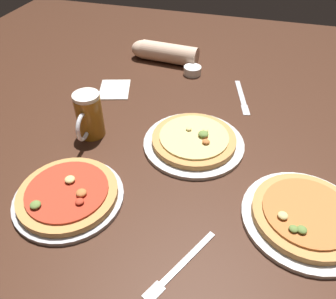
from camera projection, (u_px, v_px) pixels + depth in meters
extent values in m
cube|color=#3D2114|center=(168.00, 158.00, 0.97)|extent=(2.40, 2.40, 0.03)
cylinder|color=silver|center=(305.00, 218.00, 0.78)|extent=(0.30, 0.30, 0.01)
cylinder|color=tan|center=(306.00, 214.00, 0.77)|extent=(0.25, 0.25, 0.02)
cylinder|color=#C67038|center=(308.00, 211.00, 0.76)|extent=(0.21, 0.21, 0.01)
ellipsoid|color=olive|center=(302.00, 230.00, 0.71)|extent=(0.02, 0.02, 0.01)
ellipsoid|color=olive|center=(294.00, 229.00, 0.71)|extent=(0.02, 0.02, 0.01)
ellipsoid|color=#DBC67A|center=(283.00, 216.00, 0.74)|extent=(0.02, 0.02, 0.01)
cylinder|color=silver|center=(194.00, 143.00, 0.99)|extent=(0.30, 0.30, 0.01)
cylinder|color=tan|center=(194.00, 140.00, 0.98)|extent=(0.25, 0.25, 0.02)
cylinder|color=#DBC67A|center=(194.00, 136.00, 0.97)|extent=(0.21, 0.21, 0.01)
ellipsoid|color=#DBC67A|center=(205.00, 130.00, 0.98)|extent=(0.02, 0.02, 0.01)
ellipsoid|color=#C67038|center=(206.00, 142.00, 0.94)|extent=(0.02, 0.02, 0.01)
ellipsoid|color=#DBC67A|center=(189.00, 129.00, 0.99)|extent=(0.02, 0.02, 0.01)
ellipsoid|color=olive|center=(203.00, 134.00, 0.96)|extent=(0.03, 0.03, 0.01)
ellipsoid|color=#C67038|center=(202.00, 133.00, 0.97)|extent=(0.02, 0.02, 0.01)
ellipsoid|color=#B73823|center=(205.00, 136.00, 0.96)|extent=(0.02, 0.02, 0.01)
cylinder|color=#B2B2B7|center=(69.00, 198.00, 0.83)|extent=(0.28, 0.28, 0.01)
cylinder|color=tan|center=(68.00, 194.00, 0.82)|extent=(0.25, 0.25, 0.02)
cylinder|color=#B73823|center=(67.00, 191.00, 0.81)|extent=(0.20, 0.20, 0.01)
ellipsoid|color=#B73823|center=(80.00, 202.00, 0.77)|extent=(0.02, 0.02, 0.01)
ellipsoid|color=#C67038|center=(81.00, 193.00, 0.79)|extent=(0.03, 0.03, 0.01)
ellipsoid|color=#DBC67A|center=(70.00, 179.00, 0.82)|extent=(0.03, 0.03, 0.01)
ellipsoid|color=olive|center=(35.00, 205.00, 0.76)|extent=(0.03, 0.03, 0.01)
cylinder|color=#9E6619|center=(90.00, 117.00, 0.99)|extent=(0.08, 0.08, 0.13)
cylinder|color=white|center=(86.00, 96.00, 0.94)|extent=(0.08, 0.08, 0.01)
torus|color=silver|center=(83.00, 127.00, 0.95)|extent=(0.02, 0.09, 0.09)
cylinder|color=white|center=(192.00, 71.00, 1.31)|extent=(0.07, 0.07, 0.03)
cube|color=silver|center=(115.00, 89.00, 1.23)|extent=(0.15, 0.17, 0.01)
cube|color=silver|center=(188.00, 258.00, 0.70)|extent=(0.09, 0.16, 0.01)
cube|color=silver|center=(154.00, 292.00, 0.65)|extent=(0.04, 0.05, 0.00)
cube|color=silver|center=(241.00, 93.00, 1.21)|extent=(0.07, 0.18, 0.01)
cube|color=silver|center=(246.00, 110.00, 1.13)|extent=(0.04, 0.06, 0.00)
cylinder|color=beige|center=(169.00, 53.00, 1.38)|extent=(0.25, 0.10, 0.08)
ellipsoid|color=beige|center=(143.00, 49.00, 1.41)|extent=(0.10, 0.08, 0.07)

